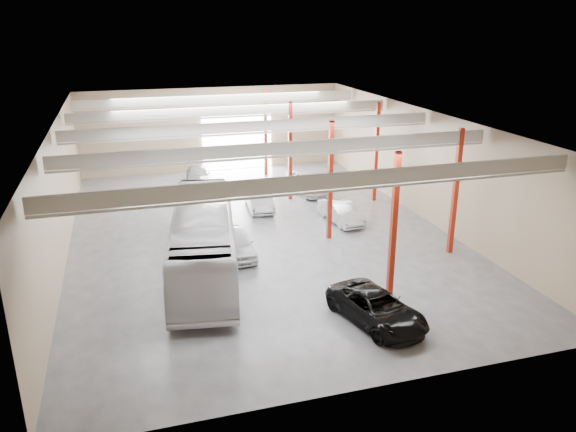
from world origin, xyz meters
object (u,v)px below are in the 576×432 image
coach_bus (203,240)px  car_row_c (198,175)px  car_row_b (259,199)px  car_right_near (341,212)px  car_row_a (237,243)px  car_right_far (307,182)px  black_sedan (377,308)px

coach_bus → car_row_c: 16.79m
car_row_b → car_right_near: car_row_b is taller
car_row_b → car_right_near: size_ratio=1.06×
coach_bus → car_row_b: 10.52m
car_row_a → car_right_near: car_row_a is taller
car_right_near → car_row_b: bearing=131.8°
car_row_a → car_right_far: 12.61m
car_row_b → car_row_c: bearing=116.6°
car_row_c → car_right_far: bearing=-26.3°
car_row_a → car_row_c: bearing=90.8°
car_row_a → car_right_far: bearing=54.3°
coach_bus → car_row_a: coach_bus is taller
car_row_a → car_right_near: bearing=24.9°
car_row_b → car_row_c: 8.12m
car_right_near → car_right_far: bearing=85.0°
coach_bus → black_sedan: 9.65m
car_right_far → car_row_c: bearing=140.4°
car_row_a → black_sedan: bearing=-63.6°
car_row_a → car_row_c: size_ratio=0.92×
black_sedan → car_row_b: car_row_b is taller
coach_bus → car_right_near: coach_bus is taller
black_sedan → car_right_far: size_ratio=1.03×
car_row_c → car_right_far: 8.94m
car_right_far → car_row_b: bearing=-155.7°
coach_bus → black_sedan: size_ratio=2.55×
coach_bus → car_row_c: bearing=92.2°
coach_bus → black_sedan: (6.28, -7.25, -1.09)m
car_right_near → car_right_far: size_ratio=0.86×
coach_bus → car_row_b: bearing=69.9°
coach_bus → car_row_c: coach_bus is taller
black_sedan → car_row_a: (-4.26, 8.88, 0.03)m
car_row_b → coach_bus: bearing=-115.1°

